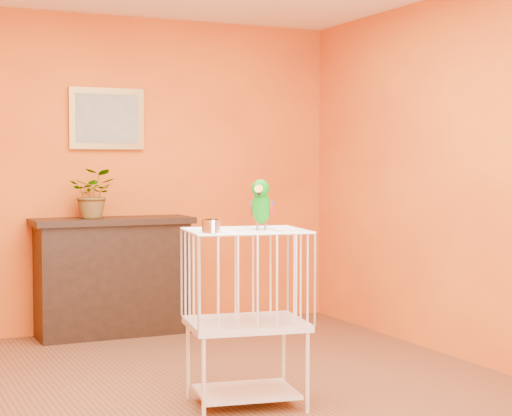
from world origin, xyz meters
name	(u,v)px	position (x,y,z in m)	size (l,w,h in m)	color
ground	(207,397)	(0.00, 0.00, 0.00)	(4.50, 4.50, 0.00)	brown
room_shell	(206,129)	(0.00, 0.00, 1.58)	(4.50, 4.50, 4.50)	orange
console_cabinet	(113,276)	(-0.01, 2.03, 0.48)	(1.28, 0.46, 0.95)	black
potted_plant	(95,199)	(-0.16, 1.99, 1.10)	(0.36, 0.39, 0.31)	#26722D
framed_picture	(107,119)	(0.00, 2.22, 1.75)	(0.62, 0.04, 0.50)	#A8813C
birdcage	(246,315)	(0.14, -0.26, 0.52)	(0.73, 0.60, 1.01)	silver
feed_cup	(211,226)	(-0.13, -0.41, 1.05)	(0.10, 0.10, 0.07)	silver
parrot	(261,204)	(0.22, -0.29, 1.15)	(0.20, 0.24, 0.29)	#59544C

